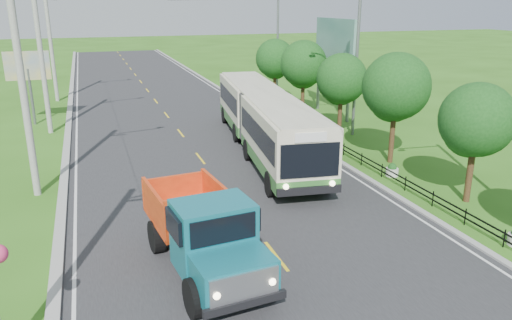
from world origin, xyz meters
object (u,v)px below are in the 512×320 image
tree_second (475,123)px  pole_mid (42,56)px  streetlight_far (276,44)px  planter_near (392,170)px  planter_far (278,109)px  dump_truck (204,227)px  pole_far (51,43)px  tree_back (275,60)px  billboard_right (334,45)px  tree_fifth (303,66)px  streetlight_mid (354,60)px  planter_mid (323,133)px  pole_near (23,84)px  tree_fourth (341,81)px  bus (264,117)px  tree_third (395,90)px  billboard_left (28,71)px

tree_second → pole_mid: bearing=133.9°
streetlight_far → planter_near: bearing=-95.3°
planter_far → dump_truck: bearing=-116.8°
pole_far → dump_truck: bearing=-80.2°
tree_back → billboard_right: bearing=-68.3°
tree_fifth → streetlight_mid: 6.28m
planter_mid → planter_far: (0.00, 8.00, 0.00)m
pole_far → dump_truck: size_ratio=1.48×
tree_back → streetlight_far: size_ratio=0.61×
pole_near → dump_truck: bearing=-57.9°
planter_far → billboard_right: billboard_right is taller
tree_fifth → tree_back: size_ratio=1.05×
pole_near → billboard_right: bearing=28.1°
pole_mid → tree_second: size_ratio=1.89×
pole_mid → pole_far: same height
pole_mid → streetlight_mid: bearing=-20.3°
tree_fourth → streetlight_mid: (0.79, -0.14, 1.32)m
streetlight_far → planter_mid: streetlight_far is taller
pole_far → bus: 24.18m
pole_far → tree_second: size_ratio=1.89×
pole_near → streetlight_far: (18.90, 19.00, -0.19)m
planter_near → tree_fifth: bearing=84.9°
tree_second → dump_truck: 12.77m
tree_back → planter_near: 20.46m
pole_mid → tree_third: 22.25m
tree_fifth → planter_near: (-1.26, -14.14, -3.57)m
planter_mid → planter_far: same height
streetlight_far → planter_far: size_ratio=13.54×
tree_fourth → tree_fifth: (0.00, 6.00, 0.27)m
pole_mid → planter_far: (16.86, 1.00, -4.81)m
pole_mid → planter_mid: bearing=-22.5°
tree_fourth → streetlight_mid: bearing=-10.1°
tree_third → billboard_right: billboard_right is taller
billboard_left → dump_truck: 25.20m
pole_near → billboard_right: pole_near is taller
streetlight_far → planter_mid: bearing=-98.3°
planter_near → billboard_right: billboard_right is taller
tree_fifth → dump_truck: size_ratio=0.86×
billboard_right → streetlight_far: bearing=101.7°
pole_mid → dump_truck: (5.71, -21.12, -3.54)m
planter_mid → billboard_left: (-18.10, 10.00, 3.58)m
tree_back → billboard_left: bearing=-173.7°
pole_near → billboard_right: size_ratio=1.37×
pole_far → billboard_left: bearing=-97.8°
streetlight_far → pole_mid: bearing=-159.7°
streetlight_mid → streetlight_far: same height
planter_far → tree_third: bearing=-84.8°
pole_mid → planter_near: 23.08m
tree_third → tree_second: bearing=-90.0°
tree_fifth → pole_mid: bearing=177.3°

